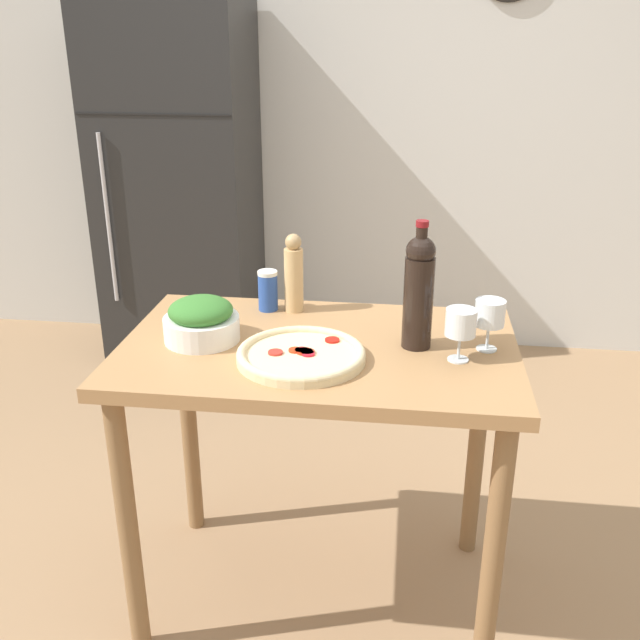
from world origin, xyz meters
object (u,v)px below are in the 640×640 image
object	(u,v)px
salad_bowl	(201,321)
salt_canister	(268,290)
wine_glass_far	(490,314)
wine_glass_near	(461,325)
refrigerator	(179,189)
homemade_pizza	(301,355)
wine_bottle	(419,289)
pepper_mill	(294,274)

from	to	relation	value
salad_bowl	salt_canister	bearing A→B (deg)	61.49
wine_glass_far	salt_canister	bearing A→B (deg)	161.28
wine_glass_near	wine_glass_far	size ratio (longest dim) A/B	1.00
salad_bowl	refrigerator	bearing A→B (deg)	109.61
homemade_pizza	wine_glass_far	bearing A→B (deg)	15.10
wine_bottle	salt_canister	xyz separation A→B (m)	(-0.46, 0.22, -0.10)
pepper_mill	homemade_pizza	xyz separation A→B (m)	(0.08, -0.36, -0.10)
wine_glass_far	homemade_pizza	size ratio (longest dim) A/B	0.42
refrigerator	salad_bowl	bearing A→B (deg)	-70.39
refrigerator	wine_bottle	world-z (taller)	refrigerator
homemade_pizza	salt_canister	bearing A→B (deg)	114.14
wine_bottle	wine_glass_far	distance (m)	0.20
wine_bottle	wine_glass_near	distance (m)	0.15
wine_glass_near	wine_glass_far	world-z (taller)	same
wine_glass_near	salt_canister	xyz separation A→B (m)	(-0.57, 0.30, -0.04)
wine_glass_near	pepper_mill	xyz separation A→B (m)	(-0.49, 0.31, 0.02)
wine_glass_near	homemade_pizza	world-z (taller)	wine_glass_near
salt_canister	refrigerator	bearing A→B (deg)	116.90
wine_bottle	salt_canister	world-z (taller)	wine_bottle
wine_glass_near	pepper_mill	bearing A→B (deg)	148.16
wine_glass_far	pepper_mill	world-z (taller)	pepper_mill
wine_glass_far	salad_bowl	bearing A→B (deg)	-177.48
wine_glass_near	salad_bowl	xyz separation A→B (m)	(-0.71, 0.04, -0.04)
salad_bowl	salt_canister	distance (m)	0.29
refrigerator	wine_glass_near	xyz separation A→B (m)	(1.35, -1.83, 0.05)
homemade_pizza	wine_glass_near	bearing A→B (deg)	7.46
wine_bottle	wine_glass_near	xyz separation A→B (m)	(0.11, -0.08, -0.07)
wine_bottle	salad_bowl	distance (m)	0.61
wine_glass_far	pepper_mill	bearing A→B (deg)	158.48
wine_glass_near	homemade_pizza	size ratio (longest dim) A/B	0.42
pepper_mill	salt_canister	distance (m)	0.10
pepper_mill	salt_canister	size ratio (longest dim) A/B	1.94
refrigerator	homemade_pizza	xyz separation A→B (m)	(0.93, -1.88, -0.03)
wine_glass_near	homemade_pizza	bearing A→B (deg)	-172.54
wine_bottle	wine_glass_far	world-z (taller)	wine_bottle
refrigerator	wine_glass_far	size ratio (longest dim) A/B	12.92
wine_bottle	salt_canister	size ratio (longest dim) A/B	2.80
wine_bottle	pepper_mill	distance (m)	0.44
wine_glass_near	homemade_pizza	xyz separation A→B (m)	(-0.41, -0.05, -0.09)
refrigerator	wine_glass_far	xyz separation A→B (m)	(1.43, -1.75, 0.05)
wine_glass_far	salad_bowl	world-z (taller)	wine_glass_far
wine_bottle	salad_bowl	size ratio (longest dim) A/B	1.67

